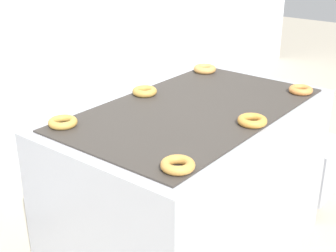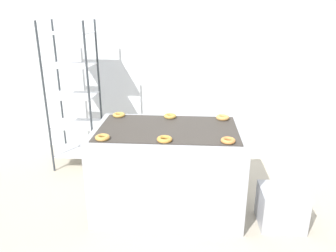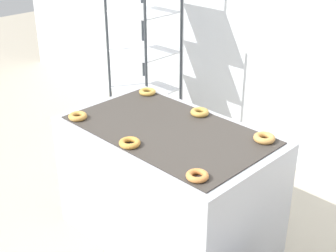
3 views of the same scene
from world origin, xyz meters
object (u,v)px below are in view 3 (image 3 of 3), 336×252
Objects in this scene: fryer_machine at (168,185)px; donut_far_right at (264,138)px; donut_far_left at (147,92)px; donut_far_center at (200,112)px; donut_near_left at (78,116)px; baking_rack_cart at (144,52)px; donut_near_center at (130,143)px; donut_near_right at (197,176)px.

donut_far_right reaches higher than fryer_machine.
donut_far_left is 1.00× the size of donut_far_center.
fryer_machine is 11.05× the size of donut_far_left.
donut_far_center reaches higher than fryer_machine.
fryer_machine is 10.50× the size of donut_far_right.
donut_far_right reaches higher than donut_near_left.
donut_near_center is (1.17, -1.19, -0.03)m from baking_rack_cart.
donut_far_left is at bearing 129.51° from donut_near_center.
donut_near_center is (0.52, -0.00, -0.00)m from donut_near_left.
donut_near_center is 0.97× the size of donut_far_right.
donut_near_right is (0.51, 0.01, -0.00)m from donut_near_center.
fryer_machine is 11.06× the size of donut_far_center.
donut_far_center is at bearing 130.13° from donut_near_right.
donut_near_left is (0.65, -1.19, -0.03)m from baking_rack_cart.
fryer_machine is 0.74m from donut_far_left.
fryer_machine is at bearing -90.53° from donut_far_center.
baking_rack_cart is at bearing 144.84° from donut_near_right.
donut_near_left is 1.20m from donut_far_right.
donut_near_center is at bearing -90.93° from donut_far_center.
donut_near_right is (0.51, -0.30, 0.43)m from fryer_machine.
donut_near_right is at bearing -30.68° from donut_far_left.
donut_near_left is at bearing 179.65° from donut_near_center.
donut_near_right is at bearing -90.74° from donut_far_right.
donut_near_left is 0.97× the size of donut_near_center.
donut_far_left is 0.95× the size of donut_far_right.
donut_near_center reaches higher than donut_far_left.
donut_near_center is 1.06× the size of donut_near_right.
donut_near_center and donut_near_right have the same top height.
donut_far_center is (1.18, -0.58, -0.03)m from baking_rack_cart.
donut_near_left reaches higher than donut_near_right.
donut_near_right is 1.19m from donut_far_left.
fryer_machine is 1.54m from baking_rack_cart.
fryer_machine is 0.73m from donut_far_right.
baking_rack_cart is 1.31m from donut_far_center.
donut_far_right reaches higher than donut_near_right.
donut_far_center is 0.51m from donut_far_right.
donut_near_center is at bearing -50.49° from donut_far_left.
baking_rack_cart is 1.79m from donut_far_right.
fryer_machine is at bearing -150.77° from donut_far_right.
donut_far_left is at bearing 89.21° from donut_near_left.
donut_near_center is 1.02× the size of donut_far_left.
donut_far_center is (0.52, -0.01, 0.00)m from donut_far_left.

